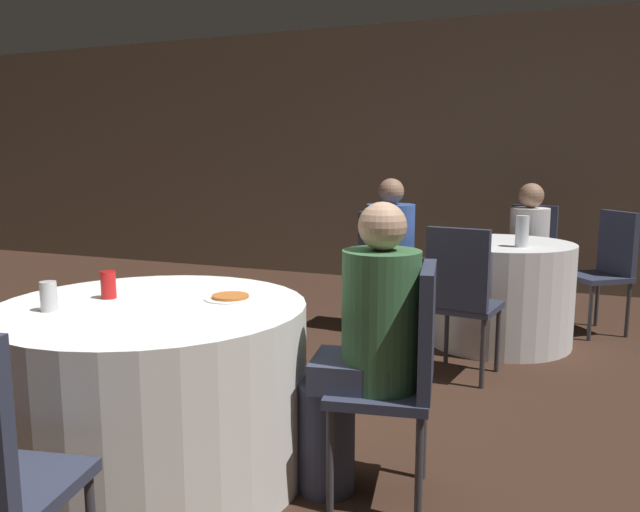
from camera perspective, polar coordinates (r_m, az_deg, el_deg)
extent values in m
plane|color=#382319|center=(2.98, -10.48, -18.55)|extent=(16.00, 16.00, 0.00)
cube|color=gray|center=(6.94, 10.14, 9.12)|extent=(16.00, 0.06, 2.80)
cylinder|color=white|center=(2.86, -14.89, -11.65)|extent=(1.32, 1.32, 0.75)
cylinder|color=white|center=(4.83, 16.09, -3.23)|extent=(1.05, 1.05, 0.75)
cube|color=#2D3347|center=(2.56, 5.49, -12.14)|extent=(0.46, 0.46, 0.04)
cube|color=#2D3347|center=(2.47, 9.77, -6.58)|extent=(0.12, 0.38, 0.49)
cylinder|color=#333338|center=(2.53, 0.92, -18.21)|extent=(0.03, 0.03, 0.43)
cylinder|color=#333338|center=(2.83, 2.28, -15.12)|extent=(0.03, 0.03, 0.43)
cylinder|color=#333338|center=(2.49, 9.04, -18.74)|extent=(0.03, 0.03, 0.43)
cylinder|color=#333338|center=(2.80, 9.42, -15.53)|extent=(0.03, 0.03, 0.43)
cube|color=#2D3347|center=(4.02, 13.11, -4.51)|extent=(0.45, 0.45, 0.04)
cube|color=#2D3347|center=(3.80, 12.44, -1.18)|extent=(0.38, 0.10, 0.49)
cylinder|color=#333338|center=(4.28, 11.50, -6.84)|extent=(0.03, 0.03, 0.43)
cylinder|color=#333338|center=(4.19, 15.93, -7.36)|extent=(0.03, 0.03, 0.43)
cylinder|color=#333338|center=(3.98, 9.89, -8.04)|extent=(0.03, 0.03, 0.43)
cylinder|color=#333338|center=(3.88, 14.65, -8.65)|extent=(0.03, 0.03, 0.43)
cube|color=#2D3347|center=(4.96, 6.38, -1.76)|extent=(0.40, 0.40, 0.04)
cube|color=#2D3347|center=(4.97, 4.44, 1.38)|extent=(0.05, 0.38, 0.49)
cylinder|color=#333338|center=(5.13, 8.68, -4.12)|extent=(0.03, 0.03, 0.43)
cylinder|color=#333338|center=(4.81, 7.75, -4.98)|extent=(0.03, 0.03, 0.43)
cylinder|color=#333338|center=(5.22, 5.03, -3.83)|extent=(0.03, 0.03, 0.43)
cylinder|color=#333338|center=(4.90, 3.88, -4.66)|extent=(0.03, 0.03, 0.43)
cube|color=#2D3347|center=(5.62, 18.44, -0.90)|extent=(0.46, 0.46, 0.04)
cube|color=#2D3347|center=(5.76, 18.98, 1.97)|extent=(0.38, 0.11, 0.49)
cylinder|color=#333338|center=(5.47, 19.64, -3.73)|extent=(0.03, 0.03, 0.43)
cylinder|color=#333338|center=(5.54, 16.20, -3.39)|extent=(0.03, 0.03, 0.43)
cylinder|color=#333338|center=(5.79, 20.34, -3.07)|extent=(0.03, 0.03, 0.43)
cylinder|color=#333338|center=(5.87, 17.09, -2.76)|extent=(0.03, 0.03, 0.43)
cube|color=#2D3347|center=(5.31, 23.91, -1.79)|extent=(0.56, 0.56, 0.04)
cube|color=#2D3347|center=(5.38, 25.57, 1.11)|extent=(0.27, 0.33, 0.49)
cylinder|color=#333338|center=(5.12, 23.48, -4.81)|extent=(0.03, 0.03, 0.43)
cylinder|color=#333338|center=(5.38, 21.20, -4.03)|extent=(0.03, 0.03, 0.43)
cylinder|color=#333338|center=(5.34, 26.32, -4.46)|extent=(0.03, 0.03, 0.43)
cylinder|color=#333338|center=(5.59, 24.00, -3.73)|extent=(0.03, 0.03, 0.43)
cylinder|color=#282828|center=(5.45, 17.79, -3.46)|extent=(0.24, 0.24, 0.47)
cube|color=#282828|center=(5.51, 18.21, -0.36)|extent=(0.36, 0.37, 0.12)
cylinder|color=white|center=(5.59, 18.57, 1.73)|extent=(0.32, 0.32, 0.48)
sphere|color=#997056|center=(5.56, 18.75, 5.26)|extent=(0.21, 0.21, 0.21)
cylinder|color=black|center=(4.96, 8.80, -4.35)|extent=(0.24, 0.24, 0.47)
cube|color=black|center=(4.92, 7.63, -1.05)|extent=(0.32, 0.36, 0.12)
cylinder|color=#33519E|center=(4.92, 6.44, 1.57)|extent=(0.38, 0.38, 0.54)
sphere|color=#997056|center=(4.88, 6.52, 5.90)|extent=(0.20, 0.20, 0.20)
cylinder|color=#33384C|center=(2.68, 0.55, -16.10)|extent=(0.24, 0.24, 0.47)
cube|color=#33384C|center=(2.55, 3.02, -10.53)|extent=(0.37, 0.35, 0.12)
cylinder|color=#38663D|center=(2.47, 5.60, -5.78)|extent=(0.31, 0.31, 0.55)
sphere|color=tan|center=(2.41, 5.73, 2.73)|extent=(0.19, 0.19, 0.19)
cylinder|color=white|center=(2.78, -8.19, -3.84)|extent=(0.23, 0.23, 0.01)
cylinder|color=#BC6628|center=(2.78, -8.20, -3.66)|extent=(0.16, 0.16, 0.01)
cylinder|color=red|center=(2.91, -18.79, -2.51)|extent=(0.07, 0.07, 0.12)
cylinder|color=silver|center=(2.76, -23.57, -3.40)|extent=(0.07, 0.07, 0.12)
cylinder|color=silver|center=(4.55, 17.99, 2.16)|extent=(0.09, 0.09, 0.22)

